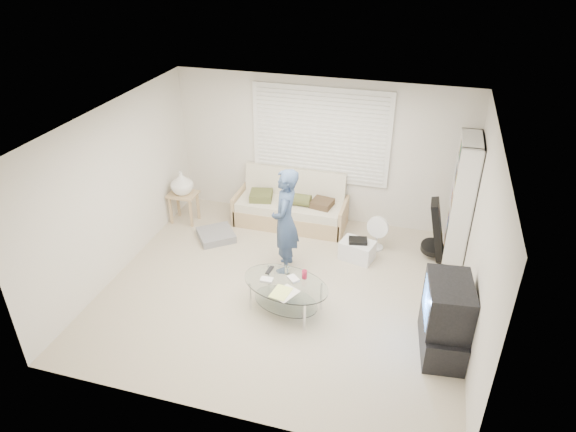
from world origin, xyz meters
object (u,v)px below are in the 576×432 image
(futon_sofa, at_px, (291,208))
(bookshelf, at_px, (461,199))
(tv_unit, at_px, (445,318))
(coffee_table, at_px, (286,288))

(futon_sofa, xyz_separation_m, bookshelf, (2.73, -0.20, 0.67))
(futon_sofa, relative_size, tv_unit, 1.92)
(coffee_table, bearing_deg, bookshelf, 43.69)
(bookshelf, bearing_deg, futon_sofa, 175.85)
(futon_sofa, height_order, bookshelf, bookshelf)
(futon_sofa, bearing_deg, tv_unit, -43.44)
(bookshelf, relative_size, coffee_table, 1.44)
(bookshelf, height_order, coffee_table, bookshelf)
(tv_unit, xyz_separation_m, coffee_table, (-2.04, 0.20, -0.13))
(tv_unit, bearing_deg, coffee_table, 174.49)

